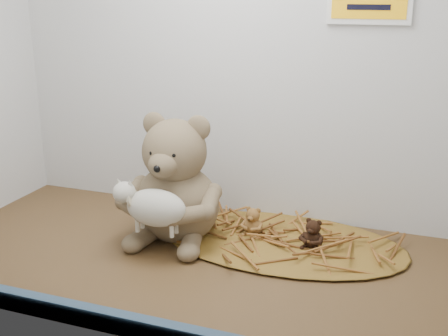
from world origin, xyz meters
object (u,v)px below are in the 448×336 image
at_px(main_teddy, 176,178).
at_px(toy_lamb, 156,208).
at_px(mini_teddy_brown, 313,232).
at_px(mini_teddy_tan, 253,220).

relative_size(main_teddy, toy_lamb, 1.68).
bearing_deg(mini_teddy_brown, main_teddy, -161.24).
distance_m(main_teddy, toy_lamb, 0.11).
bearing_deg(main_teddy, mini_teddy_tan, 18.36).
relative_size(main_teddy, mini_teddy_tan, 4.43).
bearing_deg(mini_teddy_tan, toy_lamb, -128.60).
height_order(toy_lamb, mini_teddy_brown, toy_lamb).
distance_m(main_teddy, mini_teddy_brown, 0.33).
bearing_deg(toy_lamb, mini_teddy_brown, 24.66).
height_order(mini_teddy_tan, mini_teddy_brown, same).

